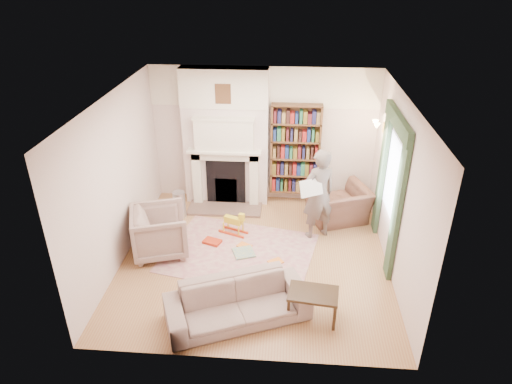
# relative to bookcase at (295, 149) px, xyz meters

# --- Properties ---
(floor) EXTENTS (4.50, 4.50, 0.00)m
(floor) POSITION_rel_bookcase_xyz_m (-0.65, -2.12, -1.18)
(floor) COLOR #975E3C
(floor) RESTS_ON ground
(ceiling) EXTENTS (4.50, 4.50, 0.00)m
(ceiling) POSITION_rel_bookcase_xyz_m (-0.65, -2.12, 1.62)
(ceiling) COLOR white
(ceiling) RESTS_ON wall_back
(wall_back) EXTENTS (4.50, 0.00, 4.50)m
(wall_back) POSITION_rel_bookcase_xyz_m (-0.65, 0.13, 0.22)
(wall_back) COLOR silver
(wall_back) RESTS_ON floor
(wall_front) EXTENTS (4.50, 0.00, 4.50)m
(wall_front) POSITION_rel_bookcase_xyz_m (-0.65, -4.37, 0.22)
(wall_front) COLOR silver
(wall_front) RESTS_ON floor
(wall_left) EXTENTS (0.00, 4.50, 4.50)m
(wall_left) POSITION_rel_bookcase_xyz_m (-2.90, -2.12, 0.22)
(wall_left) COLOR silver
(wall_left) RESTS_ON floor
(wall_right) EXTENTS (0.00, 4.50, 4.50)m
(wall_right) POSITION_rel_bookcase_xyz_m (1.60, -2.12, 0.22)
(wall_right) COLOR silver
(wall_right) RESTS_ON floor
(fireplace) EXTENTS (1.70, 0.58, 2.80)m
(fireplace) POSITION_rel_bookcase_xyz_m (-1.40, -0.07, 0.21)
(fireplace) COLOR silver
(fireplace) RESTS_ON floor
(bookcase) EXTENTS (1.00, 0.24, 1.85)m
(bookcase) POSITION_rel_bookcase_xyz_m (0.00, 0.00, 0.00)
(bookcase) COLOR brown
(bookcase) RESTS_ON floor
(window) EXTENTS (0.02, 0.90, 1.30)m
(window) POSITION_rel_bookcase_xyz_m (1.58, -1.72, 0.27)
(window) COLOR silver
(window) RESTS_ON wall_right
(curtain_left) EXTENTS (0.07, 0.32, 2.40)m
(curtain_left) POSITION_rel_bookcase_xyz_m (1.55, -2.42, 0.02)
(curtain_left) COLOR #2E462D
(curtain_left) RESTS_ON floor
(curtain_right) EXTENTS (0.07, 0.32, 2.40)m
(curtain_right) POSITION_rel_bookcase_xyz_m (1.55, -1.02, 0.02)
(curtain_right) COLOR #2E462D
(curtain_right) RESTS_ON floor
(pelmet) EXTENTS (0.09, 1.70, 0.24)m
(pelmet) POSITION_rel_bookcase_xyz_m (1.54, -1.72, 1.20)
(pelmet) COLOR #2E462D
(pelmet) RESTS_ON wall_right
(wall_sconce) EXTENTS (0.20, 0.24, 0.24)m
(wall_sconce) POSITION_rel_bookcase_xyz_m (1.38, -0.62, 0.72)
(wall_sconce) COLOR gold
(wall_sconce) RESTS_ON wall_right
(rug) EXTENTS (2.84, 2.40, 0.01)m
(rug) POSITION_rel_bookcase_xyz_m (-0.93, -2.00, -1.17)
(rug) COLOR #C4B694
(rug) RESTS_ON floor
(armchair_reading) EXTENTS (1.34, 1.26, 0.70)m
(armchair_reading) POSITION_rel_bookcase_xyz_m (0.88, -0.73, -0.83)
(armchair_reading) COLOR #432A24
(armchair_reading) RESTS_ON floor
(armchair_left) EXTENTS (1.15, 1.14, 0.84)m
(armchair_left) POSITION_rel_bookcase_xyz_m (-2.30, -2.08, -0.75)
(armchair_left) COLOR #A39886
(armchair_left) RESTS_ON floor
(sofa) EXTENTS (2.16, 1.50, 0.59)m
(sofa) POSITION_rel_bookcase_xyz_m (-0.78, -3.63, -0.88)
(sofa) COLOR gray
(sofa) RESTS_ON floor
(man_reading) EXTENTS (0.75, 0.66, 1.73)m
(man_reading) POSITION_rel_bookcase_xyz_m (0.43, -1.33, -0.31)
(man_reading) COLOR #5F534C
(man_reading) RESTS_ON floor
(newspaper) EXTENTS (0.43, 0.31, 0.29)m
(newspaper) POSITION_rel_bookcase_xyz_m (0.28, -1.53, -0.08)
(newspaper) COLOR silver
(newspaper) RESTS_ON man_reading
(coffee_table) EXTENTS (0.75, 0.53, 0.45)m
(coffee_table) POSITION_rel_bookcase_xyz_m (0.29, -3.52, -0.95)
(coffee_table) COLOR black
(coffee_table) RESTS_ON floor
(paraffin_heater) EXTENTS (0.28, 0.28, 0.55)m
(paraffin_heater) POSITION_rel_bookcase_xyz_m (-2.25, -0.85, -0.90)
(paraffin_heater) COLOR #B4B7BC
(paraffin_heater) RESTS_ON floor
(rocking_horse) EXTENTS (0.58, 0.40, 0.47)m
(rocking_horse) POSITION_rel_bookcase_xyz_m (-1.12, -1.39, -0.94)
(rocking_horse) COLOR gold
(rocking_horse) RESTS_ON rug
(board_game) EXTENTS (0.45, 0.45, 0.03)m
(board_game) POSITION_rel_bookcase_xyz_m (-0.85, -2.03, -1.15)
(board_game) COLOR gold
(board_game) RESTS_ON rug
(game_box_lid) EXTENTS (0.36, 0.30, 0.05)m
(game_box_lid) POSITION_rel_bookcase_xyz_m (-1.46, -1.75, -1.14)
(game_box_lid) COLOR #AB2B13
(game_box_lid) RESTS_ON rug
(comic_annuals) EXTENTS (0.88, 1.07, 0.02)m
(comic_annuals) POSITION_rel_bookcase_xyz_m (-0.51, -2.28, -1.16)
(comic_annuals) COLOR red
(comic_annuals) RESTS_ON rug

